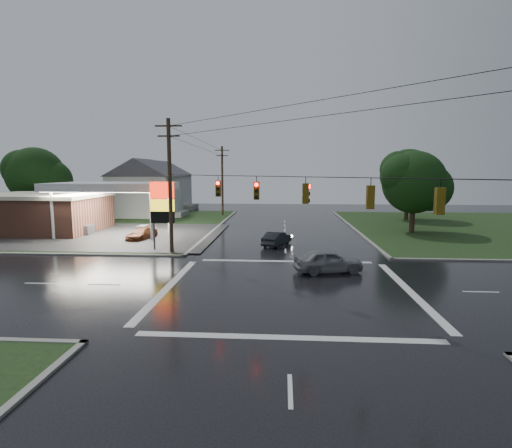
# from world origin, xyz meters

# --- Properties ---
(ground) EXTENTS (120.00, 120.00, 0.00)m
(ground) POSITION_xyz_m (0.00, 0.00, 0.00)
(ground) COLOR black
(ground) RESTS_ON ground
(grass_nw) EXTENTS (36.00, 36.00, 0.08)m
(grass_nw) POSITION_xyz_m (-26.00, 26.00, 0.04)
(grass_nw) COLOR #183116
(grass_nw) RESTS_ON ground
(grass_ne) EXTENTS (36.00, 36.00, 0.08)m
(grass_ne) POSITION_xyz_m (26.00, 26.00, 0.04)
(grass_ne) COLOR #183116
(grass_ne) RESTS_ON ground
(gas_station) EXTENTS (26.20, 18.00, 5.60)m
(gas_station) POSITION_xyz_m (-25.68, 19.70, 2.55)
(gas_station) COLOR #2D2D2D
(gas_station) RESTS_ON ground
(pylon_sign) EXTENTS (2.00, 0.35, 6.00)m
(pylon_sign) POSITION_xyz_m (-10.50, 10.50, 4.01)
(pylon_sign) COLOR #59595E
(pylon_sign) RESTS_ON ground
(utility_pole_nw) EXTENTS (2.20, 0.32, 11.00)m
(utility_pole_nw) POSITION_xyz_m (-9.50, 9.50, 5.72)
(utility_pole_nw) COLOR #382619
(utility_pole_nw) RESTS_ON ground
(utility_pole_n) EXTENTS (2.20, 0.32, 10.50)m
(utility_pole_n) POSITION_xyz_m (-9.50, 38.00, 5.47)
(utility_pole_n) COLOR #382619
(utility_pole_n) RESTS_ON ground
(traffic_signals) EXTENTS (26.87, 26.87, 1.47)m
(traffic_signals) POSITION_xyz_m (0.02, -0.02, 6.48)
(traffic_signals) COLOR black
(traffic_signals) RESTS_ON ground
(house_near) EXTENTS (11.05, 8.48, 8.60)m
(house_near) POSITION_xyz_m (-20.95, 36.00, 4.41)
(house_near) COLOR silver
(house_near) RESTS_ON ground
(house_far) EXTENTS (11.05, 8.48, 8.60)m
(house_far) POSITION_xyz_m (-21.95, 48.00, 4.41)
(house_far) COLOR silver
(house_far) RESTS_ON ground
(tree_nw_behind) EXTENTS (8.93, 7.60, 10.00)m
(tree_nw_behind) POSITION_xyz_m (-33.84, 29.99, 6.18)
(tree_nw_behind) COLOR black
(tree_nw_behind) RESTS_ON ground
(tree_ne_near) EXTENTS (7.99, 6.80, 8.98)m
(tree_ne_near) POSITION_xyz_m (14.14, 21.99, 5.56)
(tree_ne_near) COLOR black
(tree_ne_near) RESTS_ON ground
(tree_ne_far) EXTENTS (8.46, 7.20, 9.80)m
(tree_ne_far) POSITION_xyz_m (17.15, 33.99, 6.18)
(tree_ne_far) COLOR black
(tree_ne_far) RESTS_ON ground
(car_north) EXTENTS (2.82, 4.19, 1.31)m
(car_north) POSITION_xyz_m (-0.80, 13.46, 0.65)
(car_north) COLOR black
(car_north) RESTS_ON ground
(car_crossing) EXTENTS (4.91, 2.83, 1.57)m
(car_crossing) POSITION_xyz_m (2.82, 3.90, 0.79)
(car_crossing) COLOR gray
(car_crossing) RESTS_ON ground
(car_pump) EXTENTS (2.61, 4.30, 1.17)m
(car_pump) POSITION_xyz_m (-14.27, 15.70, 0.58)
(car_pump) COLOR #612C16
(car_pump) RESTS_ON ground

